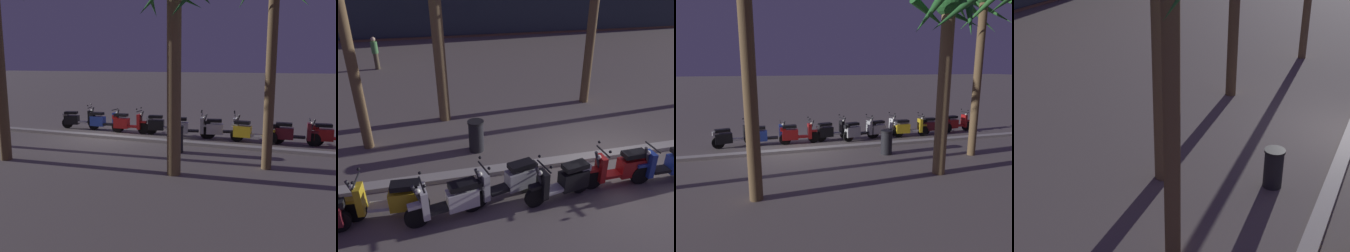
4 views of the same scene
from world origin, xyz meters
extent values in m
plane|color=slate|center=(0.00, 0.00, 0.00)|extent=(200.00, 200.00, 0.00)
cube|color=#BCB7AD|center=(0.00, 0.29, 0.06)|extent=(60.00, 0.36, 0.12)
cylinder|color=black|center=(-9.45, -1.27, 0.26)|extent=(0.53, 0.14, 0.52)
cylinder|color=black|center=(-8.23, -1.18, 0.26)|extent=(0.53, 0.14, 0.52)
cube|color=red|center=(-8.89, -1.23, 0.32)|extent=(0.62, 0.33, 0.08)
cube|color=red|center=(-8.45, -1.19, 0.44)|extent=(0.70, 0.37, 0.45)
cube|color=black|center=(-8.43, -1.19, 0.80)|extent=(0.62, 0.34, 0.12)
cube|color=red|center=(-9.27, -1.26, 0.55)|extent=(0.17, 0.35, 0.66)
cube|color=red|center=(-9.45, -1.27, 0.55)|extent=(0.33, 0.18, 0.08)
cylinder|color=#333338|center=(-9.35, -1.26, 0.70)|extent=(0.29, 0.09, 0.69)
cylinder|color=black|center=(-9.27, -1.26, 1.02)|extent=(0.08, 0.56, 0.04)
sphere|color=white|center=(-9.37, -1.26, 0.88)|extent=(0.12, 0.12, 0.12)
cube|color=red|center=(-8.15, -1.17, 0.70)|extent=(0.25, 0.22, 0.16)
sphere|color=black|center=(-9.23, -1.49, 1.14)|extent=(0.07, 0.07, 0.07)
sphere|color=black|center=(-9.26, -1.01, 1.14)|extent=(0.07, 0.07, 0.07)
cylinder|color=black|center=(-8.11, -1.06, 0.26)|extent=(0.52, 0.11, 0.52)
cylinder|color=black|center=(-6.82, -1.03, 0.26)|extent=(0.52, 0.11, 0.52)
cube|color=black|center=(-7.52, -1.04, 0.32)|extent=(0.61, 0.29, 0.08)
cube|color=maroon|center=(-7.04, -1.03, 0.43)|extent=(0.69, 0.34, 0.44)
cube|color=black|center=(-7.02, -1.03, 0.78)|extent=(0.61, 0.31, 0.12)
cube|color=maroon|center=(-7.93, -1.05, 0.55)|extent=(0.15, 0.34, 0.66)
cube|color=maroon|center=(-8.11, -1.06, 0.55)|extent=(0.32, 0.17, 0.08)
cylinder|color=#333338|center=(-8.01, -1.06, 0.70)|extent=(0.28, 0.08, 0.69)
cylinder|color=black|center=(-7.93, -1.05, 1.02)|extent=(0.05, 0.56, 0.04)
sphere|color=white|center=(-8.03, -1.06, 0.88)|extent=(0.12, 0.12, 0.12)
cube|color=black|center=(-6.74, -1.03, 0.68)|extent=(0.24, 0.21, 0.16)
cylinder|color=black|center=(-6.56, -0.78, 0.26)|extent=(0.53, 0.14, 0.52)
cylinder|color=black|center=(-5.25, -0.88, 0.26)|extent=(0.53, 0.14, 0.52)
cube|color=silver|center=(-5.95, -0.83, 0.32)|extent=(0.62, 0.32, 0.08)
cube|color=gold|center=(-5.47, -0.86, 0.43)|extent=(0.70, 0.37, 0.44)
cube|color=black|center=(-5.45, -0.87, 0.79)|extent=(0.62, 0.34, 0.12)
cube|color=gold|center=(-6.38, -0.80, 0.55)|extent=(0.16, 0.35, 0.66)
cube|color=gold|center=(-6.56, -0.78, 0.55)|extent=(0.33, 0.18, 0.08)
cylinder|color=#333338|center=(-6.46, -0.79, 0.70)|extent=(0.29, 0.09, 0.69)
cylinder|color=black|center=(-6.38, -0.80, 1.02)|extent=(0.08, 0.56, 0.04)
sphere|color=white|center=(-6.48, -0.79, 0.88)|extent=(0.12, 0.12, 0.12)
cube|color=silver|center=(-5.17, -0.89, 0.69)|extent=(0.25, 0.22, 0.16)
sphere|color=black|center=(-6.37, -1.04, 1.14)|extent=(0.07, 0.07, 0.07)
sphere|color=black|center=(-6.34, -0.56, 1.14)|extent=(0.07, 0.07, 0.07)
cylinder|color=black|center=(-5.26, -1.28, 0.26)|extent=(0.53, 0.19, 0.52)
cylinder|color=black|center=(-4.08, -1.07, 0.26)|extent=(0.53, 0.19, 0.52)
cube|color=black|center=(-4.72, -1.19, 0.32)|extent=(0.64, 0.38, 0.08)
cube|color=white|center=(-4.29, -1.11, 0.42)|extent=(0.73, 0.43, 0.43)
cube|color=black|center=(-4.27, -1.11, 0.76)|extent=(0.64, 0.40, 0.12)
cube|color=white|center=(-5.09, -1.25, 0.55)|extent=(0.20, 0.36, 0.66)
cube|color=white|center=(-5.26, -1.28, 0.55)|extent=(0.34, 0.21, 0.08)
cylinder|color=#333338|center=(-5.17, -1.27, 0.70)|extent=(0.29, 0.12, 0.69)
cylinder|color=black|center=(-5.09, -1.25, 1.02)|extent=(0.14, 0.56, 0.04)
sphere|color=white|center=(-5.19, -1.27, 0.88)|extent=(0.12, 0.12, 0.12)
cube|color=black|center=(-4.00, -1.06, 0.66)|extent=(0.27, 0.24, 0.16)
sphere|color=black|center=(-5.03, -1.49, 1.14)|extent=(0.07, 0.07, 0.07)
sphere|color=black|center=(-5.11, -1.01, 1.14)|extent=(0.07, 0.07, 0.07)
cylinder|color=black|center=(-3.96, -1.01, 0.26)|extent=(0.53, 0.22, 0.52)
cylinder|color=black|center=(-2.68, -0.71, 0.26)|extent=(0.53, 0.22, 0.52)
cube|color=black|center=(-3.37, -0.87, 0.32)|extent=(0.65, 0.41, 0.08)
cube|color=silver|center=(-2.89, -0.76, 0.45)|extent=(0.74, 0.47, 0.45)
cube|color=black|center=(-2.87, -0.75, 0.81)|extent=(0.65, 0.43, 0.12)
cube|color=silver|center=(-3.78, -0.97, 0.55)|extent=(0.21, 0.36, 0.66)
cube|color=silver|center=(-3.96, -1.01, 0.55)|extent=(0.35, 0.23, 0.08)
cylinder|color=#333338|center=(-3.86, -0.98, 0.70)|extent=(0.29, 0.13, 0.69)
cylinder|color=black|center=(-3.78, -0.97, 1.02)|extent=(0.17, 0.55, 0.04)
sphere|color=white|center=(-3.88, -0.99, 0.88)|extent=(0.12, 0.12, 0.12)
cube|color=black|center=(-2.60, -0.69, 0.71)|extent=(0.28, 0.25, 0.16)
sphere|color=black|center=(-3.71, -1.19, 1.14)|extent=(0.07, 0.07, 0.07)
sphere|color=black|center=(-3.82, -0.73, 1.14)|extent=(0.07, 0.07, 0.07)
cylinder|color=black|center=(-2.68, -1.27, 0.26)|extent=(0.53, 0.20, 0.52)
cylinder|color=black|center=(-1.47, -1.04, 0.26)|extent=(0.53, 0.20, 0.52)
cube|color=silver|center=(-2.13, -1.16, 0.32)|extent=(0.64, 0.39, 0.08)
cube|color=black|center=(-1.69, -1.08, 0.44)|extent=(0.73, 0.44, 0.45)
cube|color=black|center=(-1.67, -1.08, 0.80)|extent=(0.65, 0.41, 0.12)
cube|color=black|center=(-2.50, -1.24, 0.55)|extent=(0.20, 0.36, 0.66)
cube|color=black|center=(-2.68, -1.27, 0.55)|extent=(0.34, 0.22, 0.08)
cylinder|color=#333338|center=(-2.58, -1.25, 0.70)|extent=(0.29, 0.12, 0.69)
cylinder|color=black|center=(-2.50, -1.24, 1.02)|extent=(0.15, 0.56, 0.04)
sphere|color=white|center=(-2.60, -1.26, 0.88)|extent=(0.12, 0.12, 0.12)
cube|color=silver|center=(-1.39, -1.02, 0.70)|extent=(0.27, 0.24, 0.16)
sphere|color=black|center=(-2.44, -1.47, 1.14)|extent=(0.07, 0.07, 0.07)
sphere|color=black|center=(-2.53, -1.00, 1.14)|extent=(0.07, 0.07, 0.07)
cylinder|color=black|center=(-1.12, -0.98, 0.26)|extent=(0.52, 0.11, 0.52)
cylinder|color=black|center=(0.16, -0.95, 0.26)|extent=(0.52, 0.11, 0.52)
cube|color=red|center=(-0.53, -0.96, 0.32)|extent=(0.61, 0.29, 0.08)
cube|color=red|center=(-0.06, -0.95, 0.44)|extent=(0.69, 0.34, 0.45)
cube|color=black|center=(-0.04, -0.95, 0.81)|extent=(0.61, 0.31, 0.12)
cube|color=red|center=(-0.94, -0.97, 0.55)|extent=(0.15, 0.34, 0.66)
cube|color=red|center=(-1.12, -0.98, 0.55)|extent=(0.32, 0.17, 0.08)
cylinder|color=#333338|center=(-1.02, -0.97, 0.70)|extent=(0.28, 0.08, 0.69)
cylinder|color=black|center=(-0.94, -0.97, 1.02)|extent=(0.05, 0.56, 0.04)
sphere|color=white|center=(-1.04, -0.97, 0.88)|extent=(0.12, 0.12, 0.12)
cube|color=red|center=(0.24, -0.95, 0.71)|extent=(0.24, 0.21, 0.16)
sphere|color=black|center=(-0.91, -1.21, 1.14)|extent=(0.07, 0.07, 0.07)
sphere|color=black|center=(-0.92, -0.73, 1.14)|extent=(0.07, 0.07, 0.07)
cylinder|color=black|center=(0.14, -1.08, 0.26)|extent=(0.52, 0.10, 0.52)
cylinder|color=black|center=(1.47, -1.10, 0.26)|extent=(0.52, 0.10, 0.52)
cube|color=black|center=(0.76, -1.09, 0.32)|extent=(0.60, 0.29, 0.08)
cube|color=#233D9E|center=(1.25, -1.09, 0.44)|extent=(0.68, 0.33, 0.44)
cube|color=black|center=(1.27, -1.09, 0.79)|extent=(0.60, 0.31, 0.12)
cube|color=#233D9E|center=(0.32, -1.09, 0.55)|extent=(0.14, 0.34, 0.66)
cube|color=#233D9E|center=(0.14, -1.08, 0.55)|extent=(0.32, 0.16, 0.08)
cylinder|color=#333338|center=(0.24, -1.08, 0.70)|extent=(0.28, 0.07, 0.69)
cylinder|color=black|center=(0.32, -1.09, 1.02)|extent=(0.05, 0.56, 0.04)
sphere|color=white|center=(0.22, -1.08, 0.88)|extent=(0.12, 0.12, 0.12)
cube|color=black|center=(1.55, -1.10, 0.69)|extent=(0.24, 0.20, 0.16)
cylinder|color=black|center=(1.64, -1.38, 0.26)|extent=(0.53, 0.23, 0.52)
cylinder|color=black|center=(2.91, -1.06, 0.26)|extent=(0.53, 0.23, 0.52)
cube|color=silver|center=(2.23, -1.23, 0.32)|extent=(0.65, 0.42, 0.08)
cube|color=black|center=(2.70, -1.11, 0.42)|extent=(0.74, 0.48, 0.42)
cube|color=black|center=(2.72, -1.11, 0.76)|extent=(0.66, 0.44, 0.12)
cube|color=black|center=(1.81, -1.34, 0.55)|extent=(0.22, 0.36, 0.66)
cube|color=black|center=(1.64, -1.38, 0.55)|extent=(0.35, 0.23, 0.08)
cylinder|color=#333338|center=(1.74, -1.36, 0.70)|extent=(0.29, 0.14, 0.69)
cylinder|color=black|center=(1.81, -1.34, 1.02)|extent=(0.18, 0.55, 0.04)
sphere|color=white|center=(1.72, -1.36, 0.88)|extent=(0.12, 0.12, 0.12)
cube|color=silver|center=(2.99, -1.04, 0.66)|extent=(0.28, 0.25, 0.16)
sphere|color=black|center=(1.89, -1.57, 1.14)|extent=(0.07, 0.07, 0.07)
sphere|color=black|center=(1.77, -1.10, 1.14)|extent=(0.07, 0.07, 0.07)
cylinder|color=olive|center=(-4.29, 4.03, 2.63)|extent=(0.39, 0.39, 5.26)
sphere|color=#286B2D|center=(-4.29, 4.03, 5.26)|extent=(0.86, 0.86, 0.86)
cone|color=#286B2D|center=(-3.63, 4.10, 4.88)|extent=(0.45, 1.51, 1.18)
cone|color=#286B2D|center=(-4.11, 4.65, 4.86)|extent=(1.48, 0.68, 1.22)
cone|color=#286B2D|center=(-4.79, 4.33, 4.79)|extent=(0.94, 1.32, 1.34)
cone|color=#286B2D|center=(-4.85, 3.59, 4.96)|extent=(1.19, 1.40, 1.04)
cone|color=#286B2D|center=(-4.11, 3.33, 4.99)|extent=(1.60, 0.67, 0.98)
cylinder|color=brown|center=(-6.70, 2.56, 2.95)|extent=(0.29, 0.29, 5.89)
cone|color=#337A33|center=(-5.85, 2.54, 5.56)|extent=(0.34, 1.85, 1.12)
cone|color=#337A33|center=(-6.24, 3.07, 5.31)|extent=(1.34, 1.26, 1.55)
cone|color=#337A33|center=(-6.91, 3.38, 5.53)|extent=(1.83, 0.71, 1.17)
cone|color=#337A33|center=(-7.53, 2.89, 5.64)|extent=(0.96, 1.86, 0.96)
cone|color=#337A33|center=(-7.37, 2.12, 5.46)|extent=(1.21, 1.62, 1.29)
cone|color=#337A33|center=(-6.99, 1.93, 5.33)|extent=(1.57, 0.90, 1.52)
cone|color=#337A33|center=(-6.23, 1.84, 5.57)|extent=(1.71, 1.24, 1.09)
cylinder|color=brown|center=(1.36, 4.42, 2.89)|extent=(0.34, 0.34, 5.77)
cylinder|color=#232328|center=(-3.55, 1.57, 0.45)|extent=(0.44, 0.44, 0.90)
cylinder|color=black|center=(-3.55, 1.57, 0.92)|extent=(0.48, 0.48, 0.06)
camera|label=1|loc=(-7.52, 13.29, 3.13)|focal=38.47mm
camera|label=2|loc=(-4.73, -6.68, 4.83)|focal=34.15mm
camera|label=3|loc=(1.15, 12.00, 3.40)|focal=31.90mm
camera|label=4|loc=(-13.16, -0.71, 6.19)|focal=52.39mm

